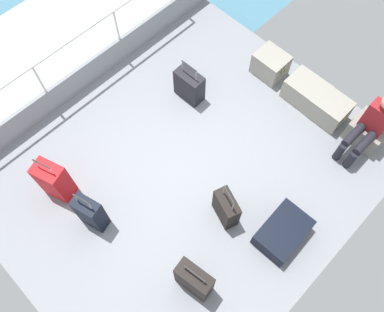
{
  "coord_description": "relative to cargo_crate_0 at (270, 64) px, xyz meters",
  "views": [
    {
      "loc": [
        1.69,
        -1.61,
        5.19
      ],
      "look_at": [
        -0.03,
        0.12,
        0.25
      ],
      "focal_mm": 37.58,
      "sensor_mm": 36.0,
      "label": 1
    }
  ],
  "objects": [
    {
      "name": "railing_port",
      "position": [
        -1.87,
        -2.14,
        0.59
      ],
      "size": [
        0.04,
        4.2,
        1.02
      ],
      "color": "silver",
      "rests_on": "ground_plane"
    },
    {
      "name": "ground_plane",
      "position": [
        0.3,
        -2.14,
        -0.23
      ],
      "size": [
        4.4,
        5.2,
        0.06
      ],
      "primitive_type": "cube",
      "color": "gray"
    },
    {
      "name": "passenger_seated",
      "position": [
        1.76,
        -0.12,
        0.36
      ],
      "size": [
        0.34,
        0.66,
        1.07
      ],
      "color": "maroon",
      "rests_on": "ground_plane"
    },
    {
      "name": "cargo_crate_0",
      "position": [
        0.0,
        0.0,
        0.0
      ],
      "size": [
        0.52,
        0.41,
        0.39
      ],
      "color": "gray",
      "rests_on": "ground_plane"
    },
    {
      "name": "suitcase_2",
      "position": [
        1.46,
        -3.18,
        0.13
      ],
      "size": [
        0.47,
        0.27,
        0.76
      ],
      "color": "black",
      "rests_on": "ground_plane"
    },
    {
      "name": "suitcase_4",
      "position": [
        1.12,
        -2.25,
        0.07
      ],
      "size": [
        0.44,
        0.31,
        0.75
      ],
      "color": "black",
      "rests_on": "ground_plane"
    },
    {
      "name": "cargo_crate_1",
      "position": [
        0.71,
        -0.01,
        -0.01
      ],
      "size": [
        0.64,
        0.44,
        0.37
      ],
      "color": "gray",
      "rests_on": "ground_plane"
    },
    {
      "name": "suitcase_0",
      "position": [
        -0.58,
        -1.21,
        0.06
      ],
      "size": [
        0.45,
        0.25,
        0.72
      ],
      "color": "black",
      "rests_on": "ground_plane"
    },
    {
      "name": "cargo_crate_3",
      "position": [
        1.76,
        0.06,
        -0.01
      ],
      "size": [
        0.52,
        0.45,
        0.37
      ],
      "color": "gray",
      "rests_on": "ground_plane"
    },
    {
      "name": "gunwale_port",
      "position": [
        -1.87,
        -2.14,
        0.03
      ],
      "size": [
        0.06,
        5.2,
        0.45
      ],
      "primitive_type": "cube",
      "color": "gray",
      "rests_on": "ground_plane"
    },
    {
      "name": "cargo_crate_2",
      "position": [
        1.15,
        -0.02,
        -0.01
      ],
      "size": [
        0.55,
        0.44,
        0.37
      ],
      "color": "gray",
      "rests_on": "ground_plane"
    },
    {
      "name": "suitcase_3",
      "position": [
        -0.04,
        -3.52,
        0.14
      ],
      "size": [
        0.39,
        0.28,
        0.86
      ],
      "color": "black",
      "rests_on": "ground_plane"
    },
    {
      "name": "suitcase_5",
      "position": [
        1.83,
        -1.93,
        -0.06
      ],
      "size": [
        0.51,
        0.72,
        0.27
      ],
      "color": "black",
      "rests_on": "ground_plane"
    },
    {
      "name": "sea_wake",
      "position": [
        -3.3,
        -2.14,
        -0.54
      ],
      "size": [
        12.0,
        12.0,
        0.01
      ],
      "color": "teal",
      "rests_on": "ground_plane"
    },
    {
      "name": "suitcase_1",
      "position": [
        -0.71,
        -3.58,
        0.16
      ],
      "size": [
        0.44,
        0.36,
        0.88
      ],
      "color": "red",
      "rests_on": "ground_plane"
    }
  ]
}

